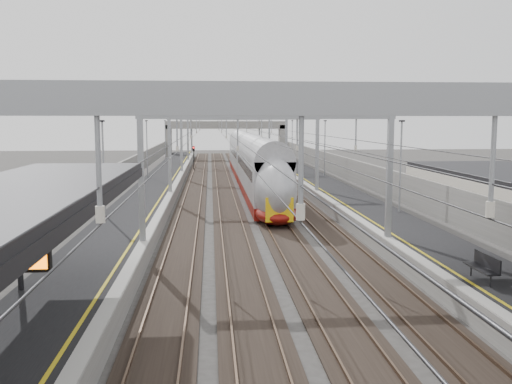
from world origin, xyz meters
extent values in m
cube|color=black|center=(-8.00, 45.00, 0.50)|extent=(4.00, 120.00, 1.00)
cube|color=black|center=(8.00, 45.00, 0.50)|extent=(4.00, 120.00, 1.00)
cube|color=black|center=(-4.50, 45.00, 0.04)|extent=(2.40, 140.00, 0.08)
cube|color=brown|center=(-5.22, 45.00, 0.13)|extent=(0.07, 140.00, 0.14)
cube|color=brown|center=(-3.78, 45.00, 0.13)|extent=(0.07, 140.00, 0.14)
cube|color=black|center=(-1.50, 45.00, 0.04)|extent=(2.40, 140.00, 0.08)
cube|color=brown|center=(-2.22, 45.00, 0.13)|extent=(0.07, 140.00, 0.14)
cube|color=brown|center=(-0.78, 45.00, 0.13)|extent=(0.07, 140.00, 0.14)
cube|color=black|center=(1.50, 45.00, 0.04)|extent=(2.40, 140.00, 0.08)
cube|color=brown|center=(0.78, 45.00, 0.13)|extent=(0.07, 140.00, 0.14)
cube|color=brown|center=(2.22, 45.00, 0.13)|extent=(0.07, 140.00, 0.14)
cube|color=black|center=(4.50, 45.00, 0.04)|extent=(2.40, 140.00, 0.08)
cube|color=brown|center=(3.78, 45.00, 0.13)|extent=(0.07, 140.00, 0.14)
cube|color=brown|center=(5.22, 45.00, 0.13)|extent=(0.07, 140.00, 0.14)
cube|color=#919499|center=(0.00, 2.00, 7.35)|extent=(13.00, 0.25, 0.50)
cube|color=#919499|center=(-6.30, 22.00, 4.30)|extent=(0.28, 0.28, 6.60)
cube|color=#919499|center=(6.30, 22.00, 4.30)|extent=(0.28, 0.28, 6.60)
cube|color=#919499|center=(0.00, 22.00, 7.35)|extent=(13.00, 0.25, 0.50)
cube|color=#919499|center=(-6.30, 42.00, 4.30)|extent=(0.28, 0.28, 6.60)
cube|color=#919499|center=(6.30, 42.00, 4.30)|extent=(0.28, 0.28, 6.60)
cube|color=#919499|center=(0.00, 42.00, 7.35)|extent=(13.00, 0.25, 0.50)
cube|color=#919499|center=(-6.30, 62.00, 4.30)|extent=(0.28, 0.28, 6.60)
cube|color=#919499|center=(6.30, 62.00, 4.30)|extent=(0.28, 0.28, 6.60)
cube|color=#919499|center=(0.00, 62.00, 7.35)|extent=(13.00, 0.25, 0.50)
cube|color=#919499|center=(-6.30, 82.00, 4.30)|extent=(0.28, 0.28, 6.60)
cube|color=#919499|center=(6.30, 82.00, 4.30)|extent=(0.28, 0.28, 6.60)
cube|color=#919499|center=(0.00, 82.00, 7.35)|extent=(13.00, 0.25, 0.50)
cube|color=#919499|center=(-6.30, 100.00, 4.30)|extent=(0.28, 0.28, 6.60)
cube|color=#919499|center=(6.30, 100.00, 4.30)|extent=(0.28, 0.28, 6.60)
cube|color=#919499|center=(0.00, 100.00, 7.35)|extent=(13.00, 0.25, 0.50)
cylinder|color=#262628|center=(-4.50, 50.00, 5.50)|extent=(0.03, 140.00, 0.03)
cylinder|color=#262628|center=(-1.50, 50.00, 5.50)|extent=(0.03, 140.00, 0.03)
cylinder|color=#262628|center=(1.50, 50.00, 5.50)|extent=(0.03, 140.00, 0.03)
cylinder|color=#262628|center=(4.50, 50.00, 5.50)|extent=(0.03, 140.00, 0.03)
cylinder|color=black|center=(-9.70, 14.00, 3.00)|extent=(0.20, 0.20, 4.00)
cube|color=black|center=(-6.60, 4.00, 4.55)|extent=(1.60, 0.15, 0.55)
cube|color=#E65F04|center=(-6.60, 3.92, 4.55)|extent=(1.50, 0.02, 0.42)
cube|color=slate|center=(0.00, 100.00, 6.20)|extent=(22.00, 2.20, 1.40)
cube|color=slate|center=(-10.50, 100.00, 3.10)|extent=(1.00, 2.20, 6.20)
cube|color=slate|center=(10.50, 100.00, 3.10)|extent=(1.00, 2.20, 6.20)
cube|color=slate|center=(-11.20, 45.00, 1.60)|extent=(0.30, 120.00, 3.20)
cube|color=slate|center=(11.20, 45.00, 1.60)|extent=(0.30, 120.00, 3.20)
cube|color=maroon|center=(1.50, 43.85, 0.62)|extent=(2.86, 24.37, 0.85)
cube|color=#95959A|center=(1.50, 43.85, 2.64)|extent=(2.86, 24.37, 3.18)
cube|color=black|center=(1.50, 35.32, 0.29)|extent=(2.12, 2.54, 0.53)
cube|color=maroon|center=(1.50, 68.64, 0.62)|extent=(2.86, 24.37, 0.85)
cube|color=#95959A|center=(1.50, 68.64, 2.64)|extent=(2.86, 24.37, 3.18)
cube|color=black|center=(1.50, 60.11, 0.29)|extent=(2.12, 2.54, 0.53)
ellipsoid|color=#95959A|center=(1.50, 31.45, 2.32)|extent=(2.86, 5.51, 4.45)
cube|color=yellow|center=(1.50, 29.18, 1.37)|extent=(1.80, 0.12, 1.59)
cube|color=black|center=(1.50, 29.65, 2.95)|extent=(1.69, 0.60, 0.99)
cube|color=black|center=(7.26, 13.70, 1.49)|extent=(0.51, 1.97, 0.07)
cube|color=black|center=(7.50, 13.70, 1.74)|extent=(0.09, 1.97, 0.55)
cylinder|color=black|center=(7.27, 12.94, 1.23)|extent=(0.06, 0.06, 0.46)
cylinder|color=black|center=(7.25, 14.47, 1.23)|extent=(0.06, 0.06, 0.46)
cylinder|color=black|center=(-5.20, 73.74, 1.50)|extent=(0.12, 0.12, 3.00)
cube|color=black|center=(-5.20, 73.74, 3.10)|extent=(0.32, 0.22, 0.75)
sphere|color=red|center=(-5.20, 73.61, 3.25)|extent=(0.16, 0.16, 0.16)
cylinder|color=black|center=(3.20, 66.85, 1.50)|extent=(0.12, 0.12, 3.00)
cube|color=black|center=(3.20, 66.85, 3.10)|extent=(0.32, 0.22, 0.75)
sphere|color=red|center=(3.20, 66.72, 3.25)|extent=(0.16, 0.16, 0.16)
cylinder|color=black|center=(5.40, 75.75, 1.50)|extent=(0.12, 0.12, 3.00)
cube|color=black|center=(5.40, 75.75, 3.10)|extent=(0.32, 0.22, 0.75)
sphere|color=red|center=(5.40, 75.62, 3.25)|extent=(0.16, 0.16, 0.16)
camera|label=1|loc=(-2.86, -6.49, 7.03)|focal=40.00mm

